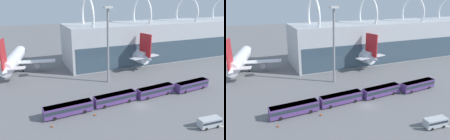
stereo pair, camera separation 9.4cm
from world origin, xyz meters
The scene contains 14 objects.
ground_plane centered at (0.00, 0.00, 0.00)m, with size 440.00×440.00×0.00m, color slate.
terminal_building centered at (50.17, 42.79, 9.23)m, with size 123.28×22.81×29.53m.
airliner_at_gate_near centered at (-32.28, 45.50, 5.05)m, with size 32.53×35.72×15.57m.
airliner_at_gate_far centered at (14.26, 41.59, 5.15)m, with size 35.67×39.19×15.14m.
shuttle_bus_0 centered at (-19.55, 2.93, 1.79)m, with size 12.72×3.44×3.02m.
shuttle_bus_1 centered at (-6.09, 3.97, 1.79)m, with size 12.73×3.51×3.02m.
shuttle_bus_2 centered at (7.38, 4.06, 1.79)m, with size 12.76×3.69×3.02m.
shuttle_bus_3 centered at (20.85, 3.34, 1.79)m, with size 12.75×3.64×3.02m.
service_van_foreground centered at (9.18, -15.32, 1.35)m, with size 5.60×2.55×2.29m.
floodlight_mast centered at (-1.60, 20.43, 15.86)m, with size 2.63×2.63×26.05m.
lane_stripe_1 centered at (15.35, 7.79, 0.00)m, with size 9.22×0.25×0.01m, color silver.
lane_stripe_2 centered at (8.54, -15.11, 0.00)m, with size 9.87×0.25×0.01m, color silver.
traffic_cone_0 centered at (-13.49, -0.07, 0.31)m, with size 0.62×0.62×0.65m.
traffic_cone_1 centered at (-24.37, -1.16, 0.38)m, with size 0.50×0.50×0.78m.
Camera 2 is at (-28.62, -47.14, 28.38)m, focal length 35.00 mm.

